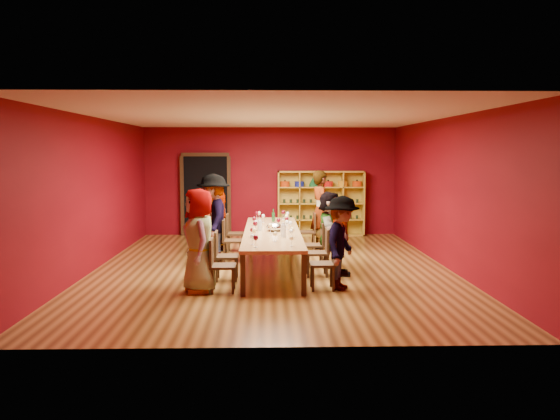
% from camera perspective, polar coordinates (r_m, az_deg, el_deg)
% --- Properties ---
extents(room_shell, '(7.10, 9.10, 3.04)m').
position_cam_1_polar(room_shell, '(10.79, -0.84, 1.76)').
color(room_shell, brown).
rests_on(room_shell, ground).
extents(tasting_table, '(1.10, 4.50, 0.75)m').
position_cam_1_polar(tasting_table, '(10.88, -0.84, -2.45)').
color(tasting_table, '#A37944').
rests_on(tasting_table, ground).
extents(doorway, '(1.40, 0.17, 2.30)m').
position_cam_1_polar(doorway, '(15.34, -7.75, 1.55)').
color(doorway, black).
rests_on(doorway, ground).
extents(shelving_unit, '(2.40, 0.40, 1.80)m').
position_cam_1_polar(shelving_unit, '(15.21, 4.27, 1.03)').
color(shelving_unit, gold).
rests_on(shelving_unit, ground).
extents(chair_person_left_0, '(0.42, 0.42, 0.89)m').
position_cam_1_polar(chair_person_left_0, '(9.11, -6.48, -5.45)').
color(chair_person_left_0, black).
rests_on(chair_person_left_0, ground).
extents(person_left_0, '(0.68, 0.94, 1.72)m').
position_cam_1_polar(person_left_0, '(9.08, -8.45, -3.19)').
color(person_left_0, '#15193A').
rests_on(person_left_0, ground).
extents(chair_person_left_1, '(0.42, 0.42, 0.89)m').
position_cam_1_polar(chair_person_left_1, '(9.93, -6.05, -4.49)').
color(chair_person_left_1, black).
rests_on(chair_person_left_1, ground).
extents(person_left_1, '(0.47, 0.60, 1.54)m').
position_cam_1_polar(person_left_1, '(9.91, -8.04, -2.93)').
color(person_left_1, '#526CAA').
rests_on(person_left_1, ground).
extents(chair_person_left_3, '(0.42, 0.42, 0.89)m').
position_cam_1_polar(chair_person_left_3, '(11.66, -5.35, -2.92)').
color(chair_person_left_3, black).
rests_on(chair_person_left_3, ground).
extents(person_left_3, '(0.62, 1.25, 1.86)m').
position_cam_1_polar(person_left_3, '(11.63, -6.94, -0.81)').
color(person_left_3, '#535359').
rests_on(person_left_3, ground).
extents(chair_person_left_4, '(0.42, 0.42, 0.89)m').
position_cam_1_polar(chair_person_left_4, '(12.70, -5.03, -2.18)').
color(chair_person_left_4, black).
rests_on(chair_person_left_4, ground).
extents(person_left_4, '(0.65, 1.10, 1.76)m').
position_cam_1_polar(person_left_4, '(12.67, -6.48, -0.47)').
color(person_left_4, '#505055').
rests_on(person_left_4, ground).
extents(chair_person_right_0, '(0.42, 0.42, 0.89)m').
position_cam_1_polar(chair_person_right_0, '(9.25, 4.94, -5.26)').
color(chair_person_right_0, black).
rests_on(chair_person_right_0, ground).
extents(person_right_0, '(0.76, 1.11, 1.58)m').
position_cam_1_polar(person_right_0, '(9.23, 6.46, -3.43)').
color(person_right_0, '#5F88C4').
rests_on(person_right_0, ground).
extents(chair_person_right_1, '(0.42, 0.42, 0.89)m').
position_cam_1_polar(chair_person_right_1, '(10.25, 4.32, -4.15)').
color(chair_person_right_1, black).
rests_on(chair_person_right_1, ground).
extents(person_right_1, '(0.47, 0.91, 1.50)m').
position_cam_1_polar(person_right_1, '(10.25, 6.35, -2.72)').
color(person_right_1, '#151639').
rests_on(person_right_1, ground).
extents(chair_person_right_2, '(0.42, 0.42, 0.89)m').
position_cam_1_polar(chair_person_right_2, '(11.08, 3.88, -3.37)').
color(chair_person_right_2, black).
rests_on(chair_person_right_2, ground).
extents(person_right_2, '(0.67, 1.47, 1.53)m').
position_cam_1_polar(person_right_2, '(11.07, 5.18, -1.99)').
color(person_right_2, '#CA8791').
rests_on(person_right_2, ground).
extents(chair_person_right_4, '(0.42, 0.42, 0.89)m').
position_cam_1_polar(chair_person_right_4, '(12.93, 3.12, -2.02)').
color(chair_person_right_4, black).
rests_on(chair_person_right_4, ground).
extents(person_right_4, '(0.66, 0.79, 1.89)m').
position_cam_1_polar(person_right_4, '(12.90, 4.28, -0.04)').
color(person_right_4, beige).
rests_on(person_right_4, ground).
extents(wine_glass_0, '(0.08, 0.08, 0.21)m').
position_cam_1_polar(wine_glass_0, '(8.96, -2.55, -2.96)').
color(wine_glass_0, silver).
rests_on(wine_glass_0, tasting_table).
extents(wine_glass_1, '(0.07, 0.07, 0.19)m').
position_cam_1_polar(wine_glass_1, '(9.78, 1.16, -2.31)').
color(wine_glass_1, silver).
rests_on(wine_glass_1, tasting_table).
extents(wine_glass_2, '(0.08, 0.08, 0.21)m').
position_cam_1_polar(wine_glass_2, '(11.26, -0.15, -1.13)').
color(wine_glass_2, silver).
rests_on(wine_glass_2, tasting_table).
extents(wine_glass_3, '(0.07, 0.07, 0.18)m').
position_cam_1_polar(wine_glass_3, '(9.06, 1.19, -3.00)').
color(wine_glass_3, silver).
rests_on(wine_glass_3, tasting_table).
extents(wine_glass_4, '(0.08, 0.08, 0.20)m').
position_cam_1_polar(wine_glass_4, '(10.93, -2.56, -1.38)').
color(wine_glass_4, silver).
rests_on(wine_glass_4, tasting_table).
extents(wine_glass_5, '(0.08, 0.08, 0.21)m').
position_cam_1_polar(wine_glass_5, '(9.79, -2.71, -2.21)').
color(wine_glass_5, silver).
rests_on(wine_glass_5, tasting_table).
extents(wine_glass_6, '(0.07, 0.07, 0.18)m').
position_cam_1_polar(wine_glass_6, '(12.19, -1.77, -0.67)').
color(wine_glass_6, silver).
rests_on(wine_glass_6, tasting_table).
extents(wine_glass_7, '(0.08, 0.08, 0.19)m').
position_cam_1_polar(wine_glass_7, '(11.03, 0.73, -1.34)').
color(wine_glass_7, silver).
rests_on(wine_glass_7, tasting_table).
extents(wine_glass_8, '(0.08, 0.08, 0.20)m').
position_cam_1_polar(wine_glass_8, '(11.57, -2.72, -0.97)').
color(wine_glass_8, silver).
rests_on(wine_glass_8, tasting_table).
extents(wine_glass_9, '(0.09, 0.09, 0.21)m').
position_cam_1_polar(wine_glass_9, '(12.73, 0.34, -0.28)').
color(wine_glass_9, silver).
rests_on(wine_glass_9, tasting_table).
extents(wine_glass_10, '(0.07, 0.07, 0.18)m').
position_cam_1_polar(wine_glass_10, '(10.03, -2.94, -2.13)').
color(wine_glass_10, silver).
rests_on(wine_glass_10, tasting_table).
extents(wine_glass_11, '(0.07, 0.07, 0.19)m').
position_cam_1_polar(wine_glass_11, '(9.21, -2.92, -2.84)').
color(wine_glass_11, silver).
rests_on(wine_glass_11, tasting_table).
extents(wine_glass_12, '(0.09, 0.09, 0.22)m').
position_cam_1_polar(wine_glass_12, '(10.66, -2.61, -1.48)').
color(wine_glass_12, silver).
rests_on(wine_glass_12, tasting_table).
extents(wine_glass_13, '(0.08, 0.08, 0.20)m').
position_cam_1_polar(wine_glass_13, '(10.48, -1.01, -1.68)').
color(wine_glass_13, silver).
rests_on(wine_glass_13, tasting_table).
extents(wine_glass_14, '(0.07, 0.07, 0.18)m').
position_cam_1_polar(wine_glass_14, '(10.06, 1.31, -2.11)').
color(wine_glass_14, silver).
rests_on(wine_glass_14, tasting_table).
extents(wine_glass_15, '(0.07, 0.07, 0.18)m').
position_cam_1_polar(wine_glass_15, '(9.53, -0.51, -2.56)').
color(wine_glass_15, silver).
rests_on(wine_glass_15, tasting_table).
extents(wine_glass_16, '(0.08, 0.08, 0.20)m').
position_cam_1_polar(wine_glass_16, '(12.60, -2.45, -0.39)').
color(wine_glass_16, silver).
rests_on(wine_glass_16, tasting_table).
extents(wine_glass_17, '(0.08, 0.08, 0.19)m').
position_cam_1_polar(wine_glass_17, '(11.60, 0.71, -0.97)').
color(wine_glass_17, silver).
rests_on(wine_glass_17, tasting_table).
extents(wine_glass_18, '(0.08, 0.08, 0.19)m').
position_cam_1_polar(wine_glass_18, '(12.62, 0.79, -0.43)').
color(wine_glass_18, silver).
rests_on(wine_glass_18, tasting_table).
extents(wine_glass_19, '(0.08, 0.08, 0.19)m').
position_cam_1_polar(wine_glass_19, '(12.73, -2.19, -0.37)').
color(wine_glass_19, silver).
rests_on(wine_glass_19, tasting_table).
extents(wine_glass_20, '(0.09, 0.09, 0.22)m').
position_cam_1_polar(wine_glass_20, '(11.82, 0.69, -0.75)').
color(wine_glass_20, silver).
rests_on(wine_glass_20, tasting_table).
extents(wine_glass_21, '(0.08, 0.08, 0.19)m').
position_cam_1_polar(wine_glass_21, '(10.84, 1.11, -1.46)').
color(wine_glass_21, silver).
rests_on(wine_glass_21, tasting_table).
extents(spittoon_bowl, '(0.33, 0.33, 0.18)m').
position_cam_1_polar(spittoon_bowl, '(10.84, -0.58, -1.80)').
color(spittoon_bowl, '#BABCC1').
rests_on(spittoon_bowl, tasting_table).
extents(carafe_a, '(0.11, 0.11, 0.24)m').
position_cam_1_polar(carafe_a, '(10.87, -2.13, -1.62)').
color(carafe_a, silver).
rests_on(carafe_a, tasting_table).
extents(carafe_b, '(0.12, 0.12, 0.26)m').
position_cam_1_polar(carafe_b, '(10.09, 0.35, -2.15)').
color(carafe_b, silver).
rests_on(carafe_b, tasting_table).
extents(wine_bottle, '(0.08, 0.08, 0.29)m').
position_cam_1_polar(wine_bottle, '(12.30, -0.70, -0.71)').
color(wine_bottle, '#14381A').
rests_on(wine_bottle, tasting_table).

